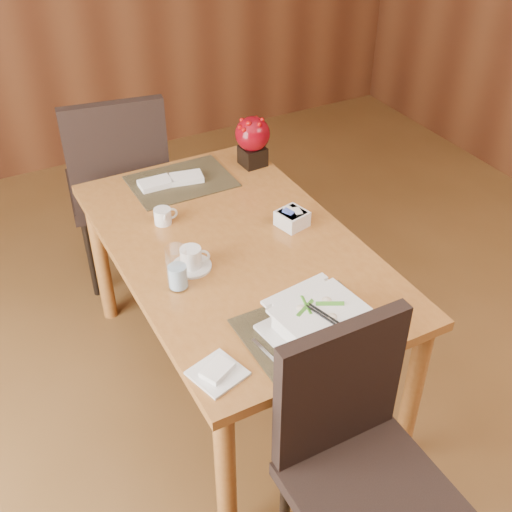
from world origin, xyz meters
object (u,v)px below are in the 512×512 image
dining_table (236,264)px  creamer_jug (163,216)px  coffee_cup (191,259)px  far_chair (119,180)px  soup_setting (318,323)px  bread_plate (218,373)px  near_chair (357,454)px  sugar_caddy (292,219)px  berry_decor (253,138)px  water_glass (177,268)px

dining_table → creamer_jug: 0.36m
coffee_cup → far_chair: (0.03, 1.02, -0.19)m
soup_setting → bread_plate: 0.36m
near_chair → sugar_caddy: bearing=71.5°
coffee_cup → near_chair: size_ratio=0.15×
coffee_cup → creamer_jug: coffee_cup is taller
coffee_cup → berry_decor: berry_decor is taller
sugar_caddy → bread_plate: bearing=-136.0°
dining_table → far_chair: far_chair is taller
berry_decor → bread_plate: 1.35m
creamer_jug → near_chair: near_chair is taller
sugar_caddy → bread_plate: 0.86m
water_glass → creamer_jug: bearing=75.9°
near_chair → far_chair: size_ratio=0.93×
sugar_caddy → bread_plate: sugar_caddy is taller
near_chair → far_chair: 1.88m
berry_decor → bread_plate: (-0.72, -1.13, -0.13)m
water_glass → creamer_jug: water_glass is taller
water_glass → near_chair: 0.86m
coffee_cup → dining_table: bearing=14.9°
dining_table → sugar_caddy: size_ratio=13.82×
coffee_cup → sugar_caddy: coffee_cup is taller
berry_decor → soup_setting: bearing=-107.7°
coffee_cup → soup_setting: bearing=-68.4°
bread_plate → near_chair: (0.31, -0.33, -0.20)m
water_glass → berry_decor: size_ratio=0.72×
dining_table → bread_plate: size_ratio=10.19×
dining_table → water_glass: size_ratio=8.69×
coffee_cup → sugar_caddy: bearing=7.9°
berry_decor → creamer_jug: bearing=-154.2°
bread_plate → berry_decor: bearing=57.5°
near_chair → water_glass: bearing=107.9°
far_chair → coffee_cup: bearing=97.8°
soup_setting → bread_plate: (-0.36, 0.01, -0.06)m
water_glass → sugar_caddy: bearing=15.1°
dining_table → bread_plate: (-0.36, -0.59, 0.10)m
soup_setting → creamer_jug: bearing=95.6°
dining_table → berry_decor: size_ratio=6.26×
water_glass → creamer_jug: size_ratio=1.88×
sugar_caddy → berry_decor: berry_decor is taller
water_glass → creamer_jug: 0.43m
coffee_cup → creamer_jug: (0.02, 0.33, -0.00)m
sugar_caddy → far_chair: size_ratio=0.10×
berry_decor → near_chair: bearing=-105.7°
bread_plate → coffee_cup: bearing=74.7°
dining_table → far_chair: bearing=100.6°
sugar_caddy → berry_decor: 0.55m
water_glass → sugar_caddy: 0.59m
sugar_caddy → coffee_cup: bearing=-172.1°
creamer_jug → far_chair: 0.71m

